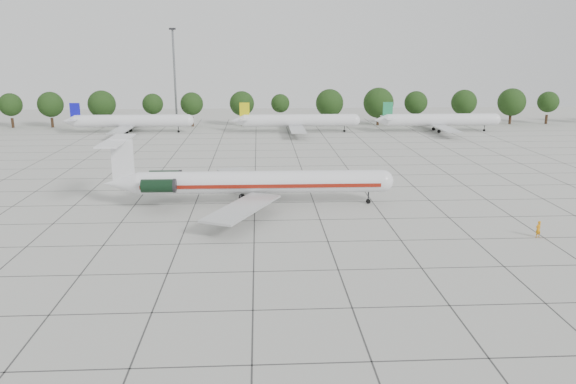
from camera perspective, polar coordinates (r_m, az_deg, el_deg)
The scene contains 9 objects.
ground at distance 68.61m, azimuth 3.28°, elevation -2.82°, with size 260.00×260.00×0.00m, color #B6B5AE.
apron_joints at distance 82.98m, azimuth 2.16°, elevation 0.25°, with size 170.00×170.00×0.02m, color #383838.
main_airliner at distance 74.21m, azimuth -4.37°, elevation 1.02°, with size 38.22×30.05×8.96m.
ground_crew at distance 67.86m, azimuth 24.07°, elevation -3.46°, with size 0.69×0.45×1.89m, color orange.
bg_airliner_b at distance 143.41m, azimuth -15.65°, elevation 6.94°, with size 28.24×27.20×7.40m.
bg_airliner_c at distance 139.08m, azimuth 1.09°, elevation 7.25°, with size 28.24×27.20×7.40m.
bg_airliner_d at distance 145.28m, azimuth 15.19°, elevation 7.06°, with size 28.24×27.20×7.40m.
tree_line at distance 150.85m, azimuth -4.71°, elevation 8.95°, with size 249.86×8.44×10.22m.
floodlight_mast at distance 158.84m, azimuth -11.47°, elevation 11.99°, with size 1.60×1.60×25.45m.
Camera 1 is at (-7.36, -65.10, 20.36)m, focal length 35.00 mm.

